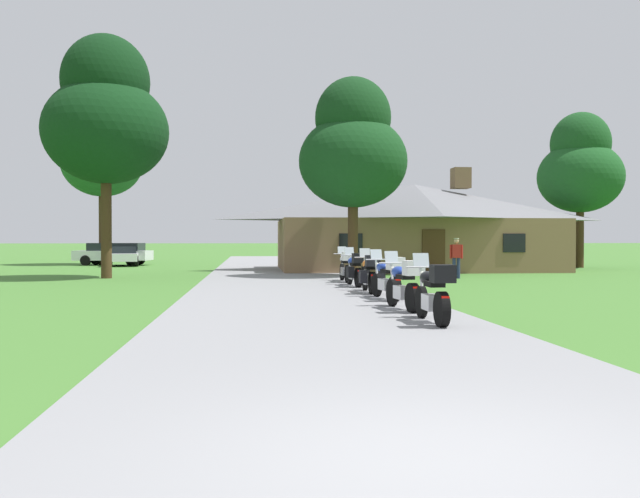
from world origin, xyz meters
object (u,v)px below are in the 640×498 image
(motorcycle_black_nearest_to_camera, at_px, (433,293))
(motorcycle_blue_third_in_row, at_px, (387,278))
(motorcycle_blue_fifth_in_row, at_px, (355,270))
(parked_white_sedan_far_left, at_px, (123,255))
(tree_left_far, at_px, (102,153))
(tree_left_near, at_px, (106,117))
(motorcycle_orange_fourth_in_row, at_px, (370,274))
(motorcycle_white_farthest_in_row, at_px, (345,267))
(parked_white_suv_far_left, at_px, (114,253))
(bystander_red_shirt_near_lodge, at_px, (456,256))
(tree_by_lodge_front, at_px, (353,149))
(tree_right_of_lodge, at_px, (580,167))
(motorcycle_blue_second_in_row, at_px, (404,285))

(motorcycle_black_nearest_to_camera, distance_m, motorcycle_blue_third_in_row, 5.03)
(motorcycle_blue_fifth_in_row, distance_m, parked_white_sedan_far_left, 23.01)
(motorcycle_blue_third_in_row, distance_m, tree_left_far, 30.82)
(tree_left_near, bearing_deg, motorcycle_blue_fifth_in_row, -35.27)
(motorcycle_orange_fourth_in_row, distance_m, tree_left_near, 14.74)
(tree_left_far, bearing_deg, motorcycle_orange_fourth_in_row, -62.47)
(motorcycle_white_farthest_in_row, relative_size, tree_left_far, 0.20)
(tree_left_near, xyz_separation_m, parked_white_sedan_far_left, (-1.79, 13.32, -6.12))
(motorcycle_blue_fifth_in_row, xyz_separation_m, parked_white_suv_far_left, (-12.04, 21.08, 0.17))
(tree_left_far, height_order, parked_white_suv_far_left, tree_left_far)
(parked_white_suv_far_left, bearing_deg, motorcycle_blue_fifth_in_row, -141.95)
(motorcycle_white_farthest_in_row, relative_size, bystander_red_shirt_near_lodge, 1.23)
(motorcycle_white_farthest_in_row, bearing_deg, tree_by_lodge_front, 76.96)
(motorcycle_white_farthest_in_row, relative_size, parked_white_sedan_far_left, 0.47)
(tree_right_of_lodge, distance_m, parked_white_sedan_far_left, 27.68)
(tree_right_of_lodge, height_order, parked_white_sedan_far_left, tree_right_of_lodge)
(motorcycle_white_farthest_in_row, distance_m, tree_left_far, 24.56)
(parked_white_suv_far_left, distance_m, parked_white_sedan_far_left, 1.28)
(motorcycle_black_nearest_to_camera, distance_m, motorcycle_blue_second_in_row, 2.37)
(motorcycle_blue_fifth_in_row, bearing_deg, motorcycle_blue_second_in_row, -93.70)
(motorcycle_blue_fifth_in_row, xyz_separation_m, motorcycle_white_farthest_in_row, (0.02, 2.50, 0.01))
(tree_left_near, bearing_deg, bystander_red_shirt_near_lodge, -6.67)
(parked_white_sedan_far_left, bearing_deg, tree_left_far, 120.49)
(motorcycle_orange_fourth_in_row, distance_m, motorcycle_white_farthest_in_row, 5.21)
(tree_left_near, bearing_deg, motorcycle_orange_fourth_in_row, -44.72)
(motorcycle_white_farthest_in_row, relative_size, tree_right_of_lodge, 0.23)
(motorcycle_black_nearest_to_camera, relative_size, tree_right_of_lodge, 0.23)
(motorcycle_orange_fourth_in_row, distance_m, tree_by_lodge_front, 10.31)
(motorcycle_blue_second_in_row, xyz_separation_m, motorcycle_blue_third_in_row, (0.16, 2.65, 0.00))
(tree_right_of_lodge, bearing_deg, motorcycle_orange_fourth_in_row, -131.39)
(tree_by_lodge_front, xyz_separation_m, parked_white_sedan_far_left, (-12.18, 13.72, -4.87))
(motorcycle_black_nearest_to_camera, bearing_deg, bystander_red_shirt_near_lodge, 71.13)
(motorcycle_blue_second_in_row, height_order, tree_right_of_lodge, tree_right_of_lodge)
(motorcycle_black_nearest_to_camera, distance_m, tree_left_near, 20.06)
(motorcycle_blue_third_in_row, distance_m, motorcycle_orange_fourth_in_row, 2.15)
(motorcycle_orange_fourth_in_row, relative_size, tree_left_far, 0.20)
(tree_right_of_lodge, bearing_deg, tree_left_far, 165.12)
(motorcycle_blue_fifth_in_row, bearing_deg, motorcycle_orange_fourth_in_row, -92.98)
(motorcycle_orange_fourth_in_row, bearing_deg, motorcycle_blue_fifth_in_row, 91.65)
(motorcycle_blue_fifth_in_row, xyz_separation_m, parked_white_sedan_far_left, (-11.30, 20.05, 0.03))
(motorcycle_blue_second_in_row, relative_size, motorcycle_white_farthest_in_row, 1.00)
(parked_white_sedan_far_left, bearing_deg, bystander_red_shirt_near_lodge, -49.63)
(tree_left_far, bearing_deg, parked_white_sedan_far_left, -52.49)
(motorcycle_orange_fourth_in_row, height_order, parked_white_sedan_far_left, motorcycle_orange_fourth_in_row)
(motorcycle_blue_fifth_in_row, xyz_separation_m, tree_left_far, (-13.01, 22.27, 6.55))
(motorcycle_blue_third_in_row, relative_size, tree_right_of_lodge, 0.23)
(tree_right_of_lodge, xyz_separation_m, parked_white_sedan_far_left, (-26.67, 5.31, -5.13))
(parked_white_suv_far_left, relative_size, parked_white_sedan_far_left, 1.10)
(tree_left_near, height_order, tree_right_of_lodge, tree_left_near)
(motorcycle_black_nearest_to_camera, xyz_separation_m, tree_by_lodge_front, (0.94, 16.20, 4.89))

